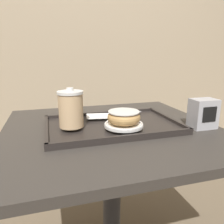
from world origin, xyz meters
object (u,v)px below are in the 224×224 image
Objects in this scene: spoon at (125,116)px; coffee_cup_front at (71,109)px; coffee_cup_rear at (72,105)px; napkin_dispenser at (203,114)px; donut_chocolate_glazed at (124,117)px.

coffee_cup_front is at bearing -14.55° from spoon.
spoon is at bearing -11.12° from coffee_cup_rear.
donut_chocolate_glazed is at bearing 173.67° from napkin_dispenser.
napkin_dispenser is at bearing -10.06° from coffee_cup_front.
napkin_dispenser reaches higher than donut_chocolate_glazed.
donut_chocolate_glazed is 0.33m from napkin_dispenser.
napkin_dispenser is at bearing -6.33° from donut_chocolate_glazed.
spoon is (0.24, 0.07, -0.06)m from coffee_cup_front.
coffee_cup_rear is at bearing 82.96° from coffee_cup_front.
napkin_dispenser is (0.50, -0.21, -0.02)m from coffee_cup_rear.
napkin_dispenser is at bearing -22.42° from coffee_cup_rear.
donut_chocolate_glazed reaches higher than spoon.
coffee_cup_front is 1.19× the size of donut_chocolate_glazed.
coffee_cup_front is 1.03× the size of spoon.
coffee_cup_front reaches higher than spoon.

